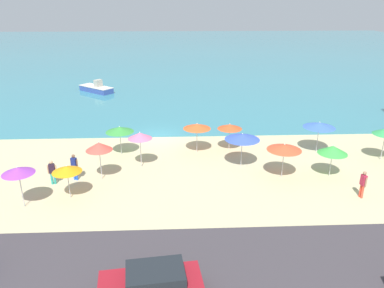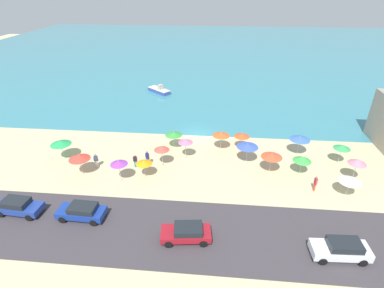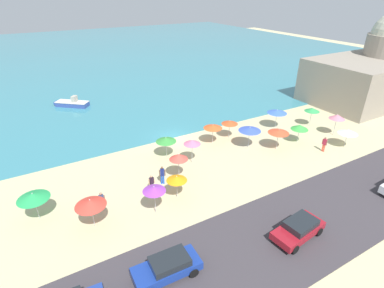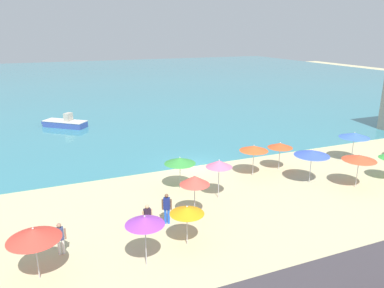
{
  "view_description": "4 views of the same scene",
  "coord_description": "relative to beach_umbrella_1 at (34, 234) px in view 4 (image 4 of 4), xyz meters",
  "views": [
    {
      "loc": [
        1.66,
        -30.49,
        11.26
      ],
      "look_at": [
        2.78,
        -5.8,
        1.58
      ],
      "focal_mm": 35.0,
      "sensor_mm": 36.0,
      "label": 1
    },
    {
      "loc": [
        2.68,
        -36.38,
        18.8
      ],
      "look_at": [
        -0.14,
        -5.54,
        1.71
      ],
      "focal_mm": 28.0,
      "sensor_mm": 36.0,
      "label": 2
    },
    {
      "loc": [
        -13.89,
        -28.82,
        15.99
      ],
      "look_at": [
        0.22,
        -4.1,
        0.99
      ],
      "focal_mm": 28.0,
      "sensor_mm": 36.0,
      "label": 3
    },
    {
      "loc": [
        -11.01,
        -25.83,
        10.46
      ],
      "look_at": [
        0.23,
        1.02,
        1.54
      ],
      "focal_mm": 35.0,
      "sensor_mm": 36.0,
      "label": 4
    }
  ],
  "objects": [
    {
      "name": "bather_0",
      "position": [
        1.05,
        1.54,
        -1.24
      ],
      "size": [
        0.57,
        0.22,
        1.68
      ],
      "color": "silver",
      "rests_on": "ground_plane"
    },
    {
      "name": "bather_2",
      "position": [
        6.76,
        2.43,
        -1.15
      ],
      "size": [
        0.53,
        0.35,
        1.82
      ],
      "color": "blue",
      "rests_on": "ground_plane"
    },
    {
      "name": "beach_umbrella_2",
      "position": [
        20.52,
        2.22,
        -0.03
      ],
      "size": [
        2.28,
        2.28,
        2.4
      ],
      "color": "#B2B2B7",
      "rests_on": "ground_plane"
    },
    {
      "name": "beach_umbrella_6",
      "position": [
        17.63,
        7.18,
        -0.23
      ],
      "size": [
        1.92,
        1.92,
        2.2
      ],
      "color": "#B2B2B7",
      "rests_on": "ground_plane"
    },
    {
      "name": "beach_umbrella_11",
      "position": [
        15.06,
        6.85,
        -0.05
      ],
      "size": [
        2.13,
        2.13,
        2.39
      ],
      "color": "#B2B2B7",
      "rests_on": "ground_plane"
    },
    {
      "name": "skiff_nearshore",
      "position": [
        3.34,
        27.33,
        -1.69
      ],
      "size": [
        4.82,
        4.36,
        1.62
      ],
      "color": "#374E9C",
      "rests_on": "sea"
    },
    {
      "name": "beach_umbrella_1",
      "position": [
        0.0,
        0.0,
        0.0
      ],
      "size": [
        2.28,
        2.28,
        2.49
      ],
      "color": "#B2B2B7",
      "rests_on": "ground_plane"
    },
    {
      "name": "beach_umbrella_15",
      "position": [
        24.42,
        6.53,
        0.01
      ],
      "size": [
        2.43,
        2.43,
        2.45
      ],
      "color": "#B2B2B7",
      "rests_on": "ground_plane"
    },
    {
      "name": "beach_umbrella_3",
      "position": [
        4.61,
        -0.89,
        0.11
      ],
      "size": [
        1.81,
        1.81,
        2.55
      ],
      "color": "#B2B2B7",
      "rests_on": "ground_plane"
    },
    {
      "name": "beach_umbrella_14",
      "position": [
        8.47,
        2.47,
        0.16
      ],
      "size": [
        1.73,
        1.73,
        2.67
      ],
      "color": "#B2B2B7",
      "rests_on": "ground_plane"
    },
    {
      "name": "beach_umbrella_4",
      "position": [
        9.2,
        6.72,
        -0.17
      ],
      "size": [
        2.13,
        2.13,
        2.28
      ],
      "color": "#B2B2B7",
      "rests_on": "ground_plane"
    },
    {
      "name": "beach_umbrella_9",
      "position": [
        7.01,
        0.02,
        -0.28
      ],
      "size": [
        1.74,
        1.74,
        2.15
      ],
      "color": "#B2B2B7",
      "rests_on": "ground_plane"
    },
    {
      "name": "ground_plane",
      "position": [
        11.79,
        10.33,
        -2.18
      ],
      "size": [
        160.0,
        160.0,
        0.0
      ],
      "primitive_type": "plane",
      "color": "#CABE8F"
    },
    {
      "name": "sea",
      "position": [
        11.79,
        65.33,
        -2.15
      ],
      "size": [
        150.0,
        110.0,
        0.05
      ],
      "primitive_type": "cube",
      "color": "teal",
      "rests_on": "ground_plane"
    },
    {
      "name": "bather_1",
      "position": [
        5.48,
        1.87,
        -1.25
      ],
      "size": [
        0.57,
        0.27,
        1.66
      ],
      "color": "teal",
      "rests_on": "ground_plane"
    },
    {
      "name": "beach_umbrella_10",
      "position": [
        10.94,
        4.34,
        0.16
      ],
      "size": [
        1.71,
        1.71,
        2.63
      ],
      "color": "#B2B2B7",
      "rests_on": "ground_plane"
    },
    {
      "name": "beach_umbrella_13",
      "position": [
        18.07,
        4.1,
        0.05
      ],
      "size": [
        2.46,
        2.46,
        2.49
      ],
      "color": "#B2B2B7",
      "rests_on": "ground_plane"
    }
  ]
}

